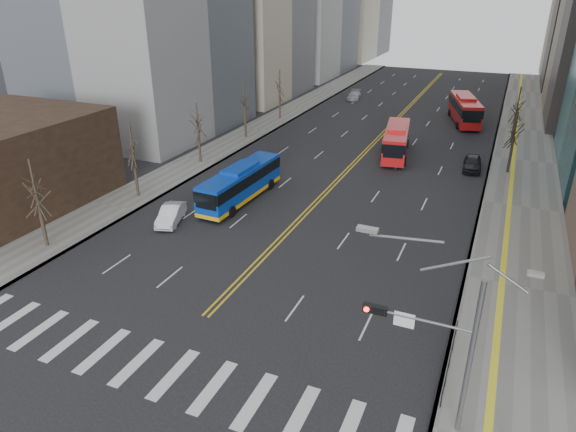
# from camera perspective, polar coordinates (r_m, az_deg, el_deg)

# --- Properties ---
(ground) EXTENTS (220.00, 220.00, 0.00)m
(ground) POSITION_cam_1_polar(r_m,az_deg,el_deg) (29.21, -14.54, -16.04)
(ground) COLOR black
(sidewalk_right) EXTENTS (7.00, 130.00, 0.15)m
(sidewalk_right) POSITION_cam_1_polar(r_m,az_deg,el_deg) (64.61, 24.65, 5.62)
(sidewalk_right) COLOR slate
(sidewalk_right) RESTS_ON ground
(sidewalk_left) EXTENTS (5.00, 130.00, 0.15)m
(sidewalk_left) POSITION_cam_1_polar(r_m,az_deg,el_deg) (71.79, -3.58, 9.56)
(sidewalk_left) COLOR slate
(sidewalk_left) RESTS_ON ground
(crosswalk) EXTENTS (26.70, 4.00, 0.01)m
(crosswalk) POSITION_cam_1_polar(r_m,az_deg,el_deg) (29.21, -14.54, -16.03)
(crosswalk) COLOR silver
(crosswalk) RESTS_ON ground
(centerline) EXTENTS (0.55, 100.00, 0.01)m
(centerline) POSITION_cam_1_polar(r_m,az_deg,el_deg) (75.69, 11.36, 9.86)
(centerline) COLOR gold
(centerline) RESTS_ON ground
(signal_mast) EXTENTS (5.37, 0.37, 9.39)m
(signal_mast) POSITION_cam_1_polar(r_m,az_deg,el_deg) (23.36, 16.27, -12.75)
(signal_mast) COLOR slate
(signal_mast) RESTS_ON ground
(pedestrian_railing) EXTENTS (0.06, 6.06, 1.02)m
(pedestrian_railing) POSITION_cam_1_polar(r_m,az_deg,el_deg) (28.97, 17.58, -14.76)
(pedestrian_railing) COLOR black
(pedestrian_railing) RESTS_ON sidewalk_right
(street_trees) EXTENTS (35.20, 47.20, 7.60)m
(street_trees) POSITION_cam_1_polar(r_m,az_deg,el_deg) (57.60, 0.01, 10.76)
(street_trees) COLOR #2F241C
(street_trees) RESTS_ON ground
(blue_bus) EXTENTS (3.01, 11.53, 3.34)m
(blue_bus) POSITION_cam_1_polar(r_m,az_deg,el_deg) (47.66, -5.29, 3.73)
(blue_bus) COLOR #0B39B1
(blue_bus) RESTS_ON ground
(red_bus_near) EXTENTS (4.25, 11.30, 3.50)m
(red_bus_near) POSITION_cam_1_polar(r_m,az_deg,el_deg) (61.68, 11.95, 8.36)
(red_bus_near) COLOR red
(red_bus_near) RESTS_ON ground
(red_bus_far) EXTENTS (5.87, 12.41, 3.81)m
(red_bus_far) POSITION_cam_1_polar(r_m,az_deg,el_deg) (79.51, 19.05, 11.28)
(red_bus_far) COLOR red
(red_bus_far) RESTS_ON ground
(car_white) EXTENTS (2.84, 4.69, 1.46)m
(car_white) POSITION_cam_1_polar(r_m,az_deg,el_deg) (44.46, -12.88, 0.17)
(car_white) COLOR silver
(car_white) RESTS_ON ground
(car_dark_mid) EXTENTS (2.12, 4.70, 1.56)m
(car_dark_mid) POSITION_cam_1_polar(r_m,az_deg,el_deg) (59.24, 19.80, 5.57)
(car_dark_mid) COLOR black
(car_dark_mid) RESTS_ON ground
(car_silver) EXTENTS (2.69, 5.10, 1.41)m
(car_silver) POSITION_cam_1_polar(r_m,az_deg,el_deg) (92.13, 7.36, 13.17)
(car_silver) COLOR #A0A0A6
(car_silver) RESTS_ON ground
(car_dark_far) EXTENTS (2.45, 4.39, 1.16)m
(car_dark_far) POSITION_cam_1_polar(r_m,az_deg,el_deg) (87.79, 19.81, 11.30)
(car_dark_far) COLOR black
(car_dark_far) RESTS_ON ground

